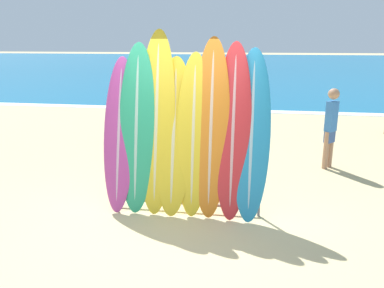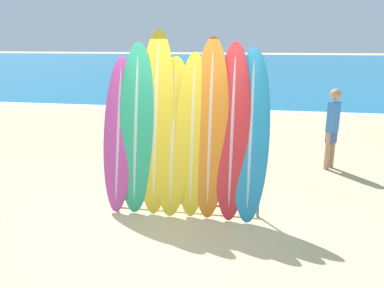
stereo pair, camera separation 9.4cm
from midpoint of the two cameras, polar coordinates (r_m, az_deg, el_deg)
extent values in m
plane|color=tan|center=(5.46, -2.73, -11.48)|extent=(160.00, 160.00, 0.00)
cube|color=#146693|center=(43.38, 8.86, 11.99)|extent=(120.00, 60.00, 0.00)
cube|color=white|center=(13.86, 5.42, 5.12)|extent=(120.00, 0.60, 0.01)
cylinder|color=slate|center=(5.87, -11.75, -5.51)|extent=(0.04, 0.04, 0.81)
cylinder|color=slate|center=(5.48, 10.62, -7.01)|extent=(0.04, 0.04, 0.81)
cylinder|color=slate|center=(5.44, -0.99, -2.61)|extent=(2.27, 0.04, 0.04)
cylinder|color=slate|center=(5.68, -0.96, -9.02)|extent=(2.27, 0.04, 0.04)
ellipsoid|color=#B23D8E|center=(5.65, -10.58, 1.46)|extent=(0.48, 0.66, 2.27)
ellipsoid|color=#CAA1BE|center=(5.65, -10.58, 1.46)|extent=(0.09, 0.65, 2.18)
ellipsoid|color=#289E70|center=(5.54, -8.00, 2.37)|extent=(0.56, 0.59, 2.47)
ellipsoid|color=#9AC3B3|center=(5.54, -8.00, 2.37)|extent=(0.10, 0.58, 2.37)
ellipsoid|color=yellow|center=(5.47, -5.02, 3.28)|extent=(0.55, 0.63, 2.65)
ellipsoid|color=beige|center=(5.47, -5.02, 3.28)|extent=(0.10, 0.62, 2.55)
ellipsoid|color=yellow|center=(5.43, -2.43, 1.17)|extent=(0.56, 0.63, 2.27)
ellipsoid|color=beige|center=(5.43, -2.43, 1.17)|extent=(0.10, 0.61, 2.18)
ellipsoid|color=yellow|center=(5.34, 0.60, 1.31)|extent=(0.50, 0.51, 2.33)
ellipsoid|color=beige|center=(5.34, 0.60, 1.31)|extent=(0.09, 0.50, 2.24)
ellipsoid|color=orange|center=(5.30, 3.30, 2.35)|extent=(0.53, 0.56, 2.55)
ellipsoid|color=beige|center=(5.30, 3.30, 2.35)|extent=(0.09, 0.55, 2.45)
ellipsoid|color=red|center=(5.29, 6.64, 1.89)|extent=(0.51, 0.64, 2.48)
ellipsoid|color=#D19A9C|center=(5.29, 6.64, 1.89)|extent=(0.09, 0.63, 2.38)
ellipsoid|color=teal|center=(5.30, 9.43, 1.34)|extent=(0.53, 0.71, 2.40)
ellipsoid|color=#98BACC|center=(5.30, 9.43, 1.34)|extent=(0.09, 0.69, 2.30)
cylinder|color=#A87A5B|center=(7.86, 20.28, -0.99)|extent=(0.11, 0.11, 0.76)
cylinder|color=#A87A5B|center=(7.99, 20.89, -0.78)|extent=(0.11, 0.11, 0.76)
cube|color=#385693|center=(7.86, 20.77, 0.97)|extent=(0.24, 0.25, 0.23)
cube|color=#3370BC|center=(7.77, 21.06, 3.90)|extent=(0.26, 0.27, 0.59)
sphere|color=#A87A5B|center=(7.71, 21.37, 7.08)|extent=(0.21, 0.21, 0.21)
cylinder|color=beige|center=(8.91, -5.03, 1.88)|extent=(0.11, 0.11, 0.78)
cylinder|color=beige|center=(8.91, -6.12, 1.84)|extent=(0.11, 0.11, 0.78)
cube|color=#385693|center=(8.85, -5.62, 3.58)|extent=(0.25, 0.20, 0.23)
cube|color=gold|center=(8.77, -5.69, 6.28)|extent=(0.27, 0.22, 0.61)
sphere|color=beige|center=(8.72, -5.77, 9.20)|extent=(0.22, 0.22, 0.22)
cylinder|color=tan|center=(7.48, -3.57, -0.56)|extent=(0.12, 0.12, 0.83)
cylinder|color=tan|center=(7.50, -4.93, -0.53)|extent=(0.12, 0.12, 0.83)
cube|color=#478466|center=(7.42, -4.30, 1.61)|extent=(0.25, 0.17, 0.25)
cube|color=#2D333D|center=(7.32, -4.37, 5.03)|extent=(0.27, 0.19, 0.65)
sphere|color=tan|center=(7.25, -4.44, 8.74)|extent=(0.23, 0.23, 0.23)
cylinder|color=#A87A5B|center=(10.05, -5.63, 3.46)|extent=(0.11, 0.11, 0.80)
cylinder|color=#A87A5B|center=(9.91, -6.19, 3.27)|extent=(0.11, 0.11, 0.80)
cube|color=#CC4C3D|center=(9.93, -5.95, 4.94)|extent=(0.20, 0.26, 0.24)
cube|color=gold|center=(9.86, -6.02, 7.41)|extent=(0.22, 0.28, 0.62)
sphere|color=#A87A5B|center=(9.81, -6.10, 10.07)|extent=(0.23, 0.23, 0.23)
camera|label=1|loc=(0.05, -89.56, 0.12)|focal=35.00mm
camera|label=2|loc=(0.05, 90.44, -0.12)|focal=35.00mm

